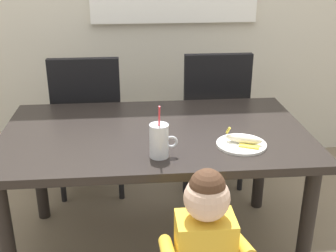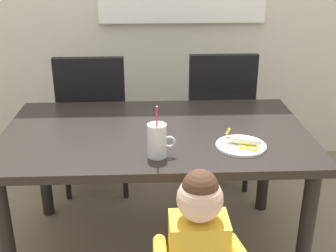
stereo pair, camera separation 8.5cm
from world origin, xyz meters
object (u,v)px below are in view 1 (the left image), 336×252
(dining_table, at_px, (155,147))
(milk_cup, at_px, (158,143))
(snack_plate, at_px, (241,144))
(toddler_standing, at_px, (205,244))
(dining_chair_right, at_px, (213,112))
(peeled_banana, at_px, (244,139))
(dining_chair_left, at_px, (89,118))

(dining_table, xyz_separation_m, milk_cup, (-0.00, -0.29, 0.16))
(milk_cup, distance_m, snack_plate, 0.40)
(dining_table, height_order, milk_cup, milk_cup)
(toddler_standing, bearing_deg, snack_plate, 62.15)
(dining_chair_right, height_order, milk_cup, same)
(dining_chair_right, distance_m, milk_cup, 1.09)
(dining_table, bearing_deg, snack_plate, -28.78)
(dining_table, height_order, dining_chair_right, dining_chair_right)
(milk_cup, height_order, peeled_banana, milk_cup)
(snack_plate, relative_size, peeled_banana, 1.33)
(dining_chair_right, bearing_deg, dining_table, 58.13)
(milk_cup, height_order, snack_plate, milk_cup)
(dining_chair_right, relative_size, milk_cup, 3.87)
(dining_table, relative_size, toddler_standing, 1.81)
(dining_chair_left, height_order, peeled_banana, dining_chair_left)
(milk_cup, relative_size, snack_plate, 1.08)
(dining_chair_right, height_order, toddler_standing, dining_chair_right)
(dining_chair_left, distance_m, toddler_standing, 1.42)
(snack_plate, distance_m, peeled_banana, 0.03)
(milk_cup, xyz_separation_m, snack_plate, (0.39, 0.08, -0.06))
(dining_chair_right, distance_m, peeled_banana, 0.92)
(dining_chair_right, xyz_separation_m, milk_cup, (-0.43, -0.97, 0.24))
(dining_table, distance_m, dining_chair_right, 0.81)
(dining_chair_right, bearing_deg, peeled_banana, 88.17)
(dining_chair_right, height_order, snack_plate, dining_chair_right)
(snack_plate, bearing_deg, dining_table, 151.22)
(dining_chair_right, distance_m, toddler_standing, 1.38)
(dining_chair_right, distance_m, snack_plate, 0.91)
(dining_chair_right, relative_size, toddler_standing, 1.15)
(dining_table, height_order, dining_chair_left, dining_chair_left)
(peeled_banana, bearing_deg, milk_cup, -169.13)
(peeled_banana, bearing_deg, toddler_standing, -119.13)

